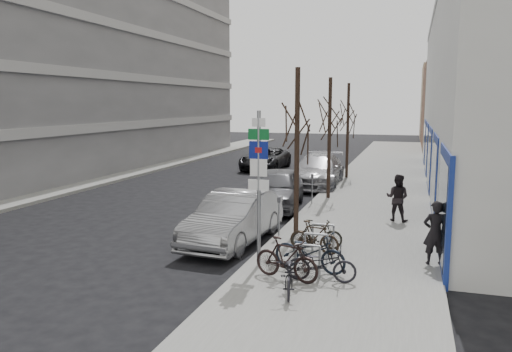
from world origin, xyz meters
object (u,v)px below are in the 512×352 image
Objects in this scene: bike_far_inner at (314,237)px; parked_car_front at (234,218)px; bike_mid_curb at (310,248)px; bike_mid_inner at (317,234)px; bike_rack at (316,245)px; parked_car_mid at (277,188)px; tree_near at (297,112)px; tree_far at (348,108)px; bike_far_curb at (322,261)px; bike_near_right at (286,259)px; parked_car_back at (318,170)px; meter_back at (332,169)px; highway_sign_pole at (259,179)px; bike_near_left at (290,271)px; meter_front at (279,213)px; lane_car at (265,158)px; tree_mid at (330,110)px; pedestrian_far at (397,197)px; pedestrian_near at (435,233)px; meter_mid at (312,186)px.

bike_far_inner is 2.83m from parked_car_front.
bike_mid_curb is 1.91m from bike_mid_inner.
bike_rack is 0.46× the size of parked_car_mid.
bike_mid_inner is (0.99, -1.63, -3.50)m from tree_near.
tree_far is 17.63m from bike_far_curb.
bike_near_right is 0.90× the size of bike_mid_curb.
bike_mid_curb is 0.33× the size of parked_car_back.
bike_mid_inner is at bearing -80.92° from parked_car_back.
parked_car_back reaches higher than bike_near_right.
meter_back is 12.22m from bike_mid_inner.
bike_near_left is (1.23, -1.59, -1.81)m from highway_sign_pole.
tree_near is 3.31× the size of bike_far_curb.
meter_front is (-1.65, 2.40, 0.26)m from bike_rack.
lane_car is at bearing 101.70° from parked_car_mid.
parked_car_mid is (-1.37, -6.17, -0.08)m from meter_back.
bike_near_left is 1.05m from bike_far_curb.
pedestrian_far is (3.10, -3.71, -3.09)m from tree_mid.
bike_far_inner is at bearing -83.42° from tree_mid.
parked_car_mid is (-1.82, -2.17, -3.27)m from tree_mid.
bike_far_curb is (2.03, -3.71, -0.26)m from meter_front.
tree_mid is at bearing 88.86° from highway_sign_pole.
parked_car_back reaches higher than bike_far_inner.
highway_sign_pole reaches higher than bike_mid_curb.
meter_front is 1.00× the size of meter_back.
parked_car_back reaches higher than bike_mid_inner.
bike_near_right is 21.44m from lane_car.
lane_car is (-5.32, 5.58, -0.19)m from meter_back.
pedestrian_near is (3.04, 1.52, 0.27)m from bike_mid_curb.
parked_car_mid is at bearing -3.86° from pedestrian_far.
parked_car_back is at bearing -47.01° from pedestrian_far.
bike_rack is 1.78× the size of meter_mid.
highway_sign_pole is 1.86× the size of bike_rack.
tree_far is (-1.20, 15.90, 3.44)m from bike_rack.
tree_near is 2.85× the size of bike_mid_curb.
parked_car_front is 0.99× the size of parked_car_mid.
bike_far_curb is at bearing 27.02° from pedestrian_near.
bike_mid_curb is at bearing 25.37° from bike_far_curb.
meter_mid is 0.24× the size of lane_car.
tree_mid is (-1.20, 9.40, 3.44)m from bike_rack.
tree_far is at bearing 89.31° from highway_sign_pole.
bike_mid_curb is 20.80m from lane_car.
bike_near_right is at bearing -47.90° from parked_car_front.
meter_mid is 4.18m from pedestrian_far.
tree_mid is at bearing 2.11° from bike_far_curb.
pedestrian_far reaches higher than parked_car_back.
bike_far_inner is at bearing 79.40° from pedestrian_far.
bike_near_left is 0.98× the size of bike_far_curb.
bike_rack is at bearing -153.46° from bike_far_inner.
tree_near reaches higher than bike_far_inner.
bike_far_inner is (1.18, 1.55, -1.84)m from highway_sign_pole.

